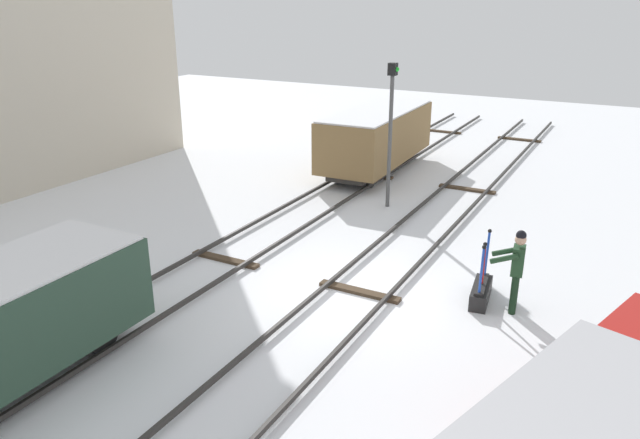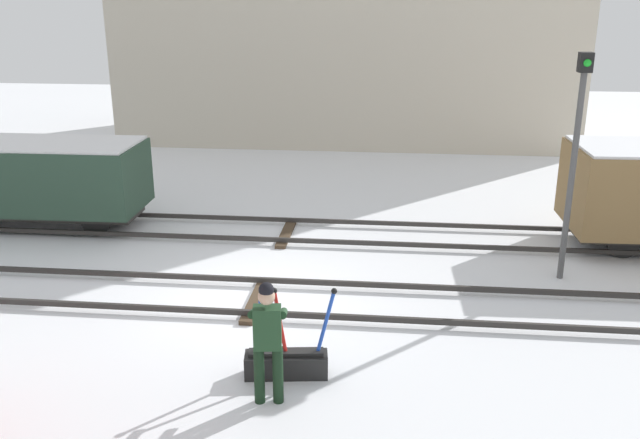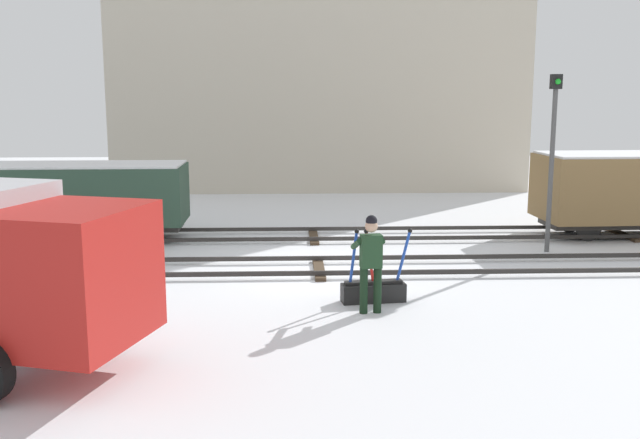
{
  "view_description": "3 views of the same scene",
  "coord_description": "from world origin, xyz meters",
  "px_view_note": "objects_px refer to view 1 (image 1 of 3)",
  "views": [
    {
      "loc": [
        -11.22,
        -5.07,
        6.29
      ],
      "look_at": [
        1.45,
        1.79,
        0.99
      ],
      "focal_mm": 34.11,
      "sensor_mm": 36.0,
      "label": 1
    },
    {
      "loc": [
        2.41,
        -11.43,
        5.5
      ],
      "look_at": [
        1.13,
        0.62,
        1.45
      ],
      "focal_mm": 38.42,
      "sensor_mm": 36.0,
      "label": 2
    },
    {
      "loc": [
        -0.64,
        -15.89,
        4.0
      ],
      "look_at": [
        0.06,
        0.93,
        1.03
      ],
      "focal_mm": 40.31,
      "sensor_mm": 36.0,
      "label": 3
    }
  ],
  "objects_px": {
    "switch_lever_frame": "(481,290)",
    "signal_post": "(391,123)",
    "rail_worker": "(516,266)",
    "freight_car_far_end": "(377,137)"
  },
  "relations": [
    {
      "from": "switch_lever_frame",
      "to": "signal_post",
      "type": "xyz_separation_m",
      "value": [
        4.94,
        4.25,
        2.43
      ]
    },
    {
      "from": "switch_lever_frame",
      "to": "signal_post",
      "type": "height_order",
      "value": "signal_post"
    },
    {
      "from": "rail_worker",
      "to": "freight_car_far_end",
      "type": "distance_m",
      "value": 11.1
    },
    {
      "from": "rail_worker",
      "to": "signal_post",
      "type": "relative_size",
      "value": 0.41
    },
    {
      "from": "switch_lever_frame",
      "to": "signal_post",
      "type": "distance_m",
      "value": 6.95
    },
    {
      "from": "rail_worker",
      "to": "signal_post",
      "type": "xyz_separation_m",
      "value": [
        5.08,
        4.93,
        1.64
      ]
    },
    {
      "from": "switch_lever_frame",
      "to": "rail_worker",
      "type": "height_order",
      "value": "rail_worker"
    },
    {
      "from": "signal_post",
      "to": "rail_worker",
      "type": "bearing_deg",
      "value": -135.83
    },
    {
      "from": "switch_lever_frame",
      "to": "signal_post",
      "type": "relative_size",
      "value": 0.32
    },
    {
      "from": "switch_lever_frame",
      "to": "freight_car_far_end",
      "type": "bearing_deg",
      "value": 28.67
    }
  ]
}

